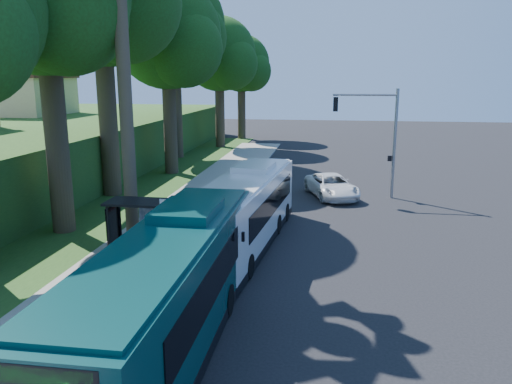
% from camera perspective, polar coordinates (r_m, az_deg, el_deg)
% --- Properties ---
extents(ground, '(140.00, 140.00, 0.00)m').
position_cam_1_polar(ground, '(23.88, 6.28, -5.86)').
color(ground, black).
rests_on(ground, ground).
extents(sidewalk, '(4.50, 70.00, 0.12)m').
position_cam_1_polar(sidewalk, '(25.18, -10.61, -4.86)').
color(sidewalk, gray).
rests_on(sidewalk, ground).
extents(red_curb, '(0.25, 30.00, 0.13)m').
position_cam_1_polar(red_curb, '(20.91, -8.18, -8.52)').
color(red_curb, maroon).
rests_on(red_curb, ground).
extents(grass_verge, '(8.00, 70.00, 0.06)m').
position_cam_1_polar(grass_verge, '(31.78, -17.42, -1.55)').
color(grass_verge, '#234719').
rests_on(grass_verge, ground).
extents(bus_shelter, '(3.20, 1.51, 2.55)m').
position_cam_1_polar(bus_shelter, '(22.11, -13.09, -2.78)').
color(bus_shelter, black).
rests_on(bus_shelter, ground).
extents(stop_sign_pole, '(0.35, 0.06, 3.17)m').
position_cam_1_polar(stop_sign_pole, '(19.48, -10.34, -3.95)').
color(stop_sign_pole, gray).
rests_on(stop_sign_pole, ground).
extents(traffic_signal_pole, '(4.10, 0.30, 7.00)m').
position_cam_1_polar(traffic_signal_pole, '(32.90, 13.87, 6.93)').
color(traffic_signal_pole, gray).
rests_on(traffic_signal_pole, ground).
extents(hillside_backdrop, '(24.00, 60.00, 8.80)m').
position_cam_1_polar(hillside_backdrop, '(46.71, -27.04, 5.13)').
color(hillside_backdrop, '#234719').
rests_on(hillside_backdrop, ground).
extents(tree_2, '(8.82, 8.40, 15.12)m').
position_cam_1_polar(tree_2, '(40.70, -10.02, 16.74)').
color(tree_2, '#382B1E').
rests_on(tree_2, ground).
extents(tree_3, '(10.08, 9.60, 17.28)m').
position_cam_1_polar(tree_3, '(49.02, -9.31, 17.86)').
color(tree_3, '#382B1E').
rests_on(tree_3, ground).
extents(tree_4, '(8.40, 8.00, 14.14)m').
position_cam_1_polar(tree_4, '(55.96, -4.14, 15.06)').
color(tree_4, '#382B1E').
rests_on(tree_4, ground).
extents(tree_5, '(7.35, 7.00, 12.86)m').
position_cam_1_polar(tree_5, '(63.59, -1.61, 14.15)').
color(tree_5, '#382B1E').
rests_on(tree_5, ground).
extents(white_bus, '(3.50, 11.96, 3.52)m').
position_cam_1_polar(white_bus, '(23.12, -1.27, -1.97)').
color(white_bus, silver).
rests_on(white_bus, ground).
extents(teal_bus, '(2.75, 12.52, 3.73)m').
position_cam_1_polar(teal_bus, '(14.75, -9.76, -10.64)').
color(teal_bus, '#093636').
rests_on(teal_bus, ground).
extents(pickup, '(4.07, 5.82, 1.47)m').
position_cam_1_polar(pickup, '(33.03, 8.64, 0.70)').
color(pickup, silver).
rests_on(pickup, ground).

